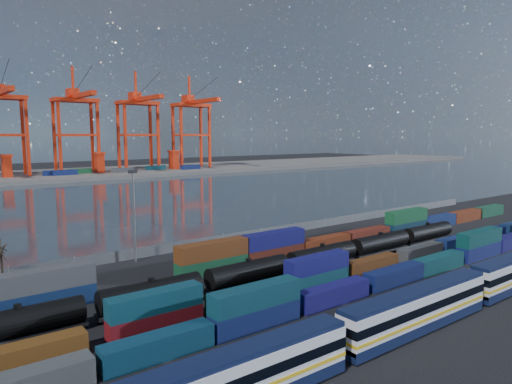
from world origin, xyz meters
TOP-DOWN VIEW (x-y plane):
  - ground at (0.00, 0.00)m, footprint 700.00×700.00m
  - harbor_water at (0.00, 105.00)m, footprint 700.00×700.00m
  - far_quay at (0.00, 210.00)m, footprint 700.00×70.00m
  - passenger_train at (-15.14, -21.48)m, footprint 76.44×3.02m
  - container_row_south at (-4.28, -9.48)m, footprint 140.04×2.43m
  - container_row_mid at (-23.33, -3.39)m, footprint 141.33×2.30m
  - container_row_north at (6.23, 11.35)m, footprint 128.63×2.58m
  - tanker_string at (-21.68, 2.89)m, footprint 107.28×3.07m
  - waterfront_fence at (-0.00, 28.00)m, footprint 160.12×0.12m
  - bare_tree at (-51.02, 26.71)m, footprint 1.83×1.79m
  - yard_light_mast at (-30.00, 26.00)m, footprint 1.60×0.40m
  - gantry_cranes at (-7.50, 203.44)m, footprint 197.67×43.52m
  - quay_containers at (-11.00, 195.46)m, footprint 172.58×10.99m
  - straddle_carriers at (-2.50, 200.00)m, footprint 140.00×7.00m

SIDE VIEW (x-z plane):
  - ground at x=0.00m, z-range 0.00..0.00m
  - harbor_water at x=0.00m, z-range 0.01..0.01m
  - far_quay at x=0.00m, z-range 0.00..2.00m
  - waterfront_fence at x=0.00m, z-range -0.10..2.10m
  - container_row_mid at x=-23.33m, z-range -0.57..4.32m
  - container_row_south at x=-4.28m, z-range -0.60..4.58m
  - tanker_string at x=-21.68m, z-range 0.01..4.40m
  - container_row_north at x=6.23m, z-range -0.53..4.96m
  - passenger_train at x=-15.14m, z-range 0.01..5.19m
  - quay_containers at x=-11.00m, z-range 2.00..4.60m
  - bare_tree at x=-51.02m, z-range -0.08..6.97m
  - straddle_carriers at x=-2.50m, z-range 2.27..13.37m
  - yard_light_mast at x=-30.00m, z-range 1.00..17.60m
  - gantry_cranes at x=-7.50m, z-range 6.66..65.60m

